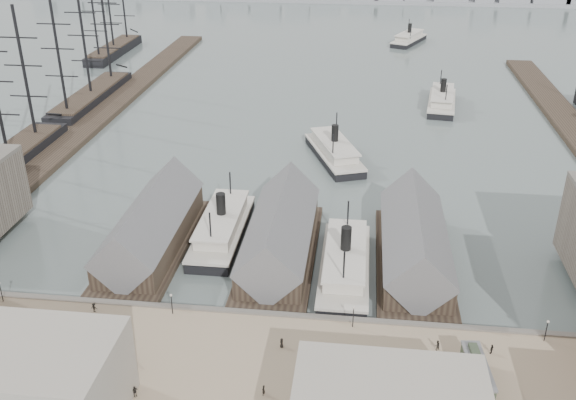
# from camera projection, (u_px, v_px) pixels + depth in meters

# --- Properties ---
(ground) EXTENTS (900.00, 900.00, 0.00)m
(ground) POSITION_uv_depth(u_px,v_px,m) (268.00, 305.00, 112.66)
(ground) COLOR #525E5D
(ground) RESTS_ON ground
(quay) EXTENTS (180.00, 30.00, 2.00)m
(quay) POSITION_uv_depth(u_px,v_px,m) (248.00, 379.00, 94.40)
(quay) COLOR gray
(quay) RESTS_ON ground
(seawall) EXTENTS (180.00, 1.20, 2.30)m
(seawall) POSITION_uv_depth(u_px,v_px,m) (263.00, 318.00, 107.52)
(seawall) COLOR #59544C
(seawall) RESTS_ON ground
(west_wharf) EXTENTS (10.00, 220.00, 1.60)m
(west_wharf) POSITION_uv_depth(u_px,v_px,m) (106.00, 109.00, 208.66)
(west_wharf) COLOR #2D231C
(west_wharf) RESTS_ON ground
(ferry_shed_west) EXTENTS (14.00, 42.00, 12.60)m
(ferry_shed_west) POSITION_uv_depth(u_px,v_px,m) (152.00, 228.00, 128.43)
(ferry_shed_west) COLOR #2D231C
(ferry_shed_west) RESTS_ON ground
(ferry_shed_center) EXTENTS (14.00, 42.00, 12.60)m
(ferry_shed_center) POSITION_uv_depth(u_px,v_px,m) (280.00, 236.00, 125.65)
(ferry_shed_center) COLOR #2D231C
(ferry_shed_center) RESTS_ON ground
(ferry_shed_east) EXTENTS (14.00, 42.00, 12.60)m
(ferry_shed_east) POSITION_uv_depth(u_px,v_px,m) (414.00, 243.00, 122.88)
(ferry_shed_east) COLOR #2D231C
(ferry_shed_east) RESTS_ON ground
(street_bldg_west) EXTENTS (30.00, 16.00, 12.00)m
(street_bldg_west) POSITION_uv_depth(u_px,v_px,m) (4.00, 382.00, 83.82)
(street_bldg_west) COLOR gray
(street_bldg_west) RESTS_ON quay
(lamp_post_far_w) EXTENTS (0.44, 0.44, 3.92)m
(lamp_post_far_w) POSITION_uv_depth(u_px,v_px,m) (0.00, 288.00, 109.14)
(lamp_post_far_w) COLOR black
(lamp_post_far_w) RESTS_ON quay
(lamp_post_near_w) EXTENTS (0.44, 0.44, 3.92)m
(lamp_post_near_w) POSITION_uv_depth(u_px,v_px,m) (171.00, 300.00, 105.94)
(lamp_post_near_w) COLOR black
(lamp_post_near_w) RESTS_ON quay
(lamp_post_near_e) EXTENTS (0.44, 0.44, 3.92)m
(lamp_post_near_e) POSITION_uv_depth(u_px,v_px,m) (353.00, 313.00, 102.75)
(lamp_post_near_e) COLOR black
(lamp_post_near_e) RESTS_ON quay
(lamp_post_far_e) EXTENTS (0.44, 0.44, 3.92)m
(lamp_post_far_e) POSITION_uv_depth(u_px,v_px,m) (547.00, 327.00, 99.55)
(lamp_post_far_e) COLOR black
(lamp_post_far_e) RESTS_ON quay
(ferry_docked_west) EXTENTS (8.97, 29.90, 10.68)m
(ferry_docked_west) POSITION_uv_depth(u_px,v_px,m) (222.00, 227.00, 133.41)
(ferry_docked_west) COLOR black
(ferry_docked_west) RESTS_ON ground
(ferry_docked_east) EXTENTS (9.06, 30.21, 10.79)m
(ferry_docked_east) POSITION_uv_depth(u_px,v_px,m) (345.00, 263.00, 120.45)
(ferry_docked_east) COLOR black
(ferry_docked_east) RESTS_ON ground
(ferry_open_near) EXTENTS (18.24, 30.11, 10.32)m
(ferry_open_near) POSITION_uv_depth(u_px,v_px,m) (334.00, 151.00, 171.52)
(ferry_open_near) COLOR black
(ferry_open_near) RESTS_ON ground
(ferry_open_mid) EXTENTS (11.88, 29.17, 10.12)m
(ferry_open_mid) POSITION_uv_depth(u_px,v_px,m) (442.00, 100.00, 212.43)
(ferry_open_mid) COLOR black
(ferry_open_mid) RESTS_ON ground
(ferry_open_far) EXTENTS (18.27, 28.03, 9.66)m
(ferry_open_far) POSITION_uv_depth(u_px,v_px,m) (409.00, 38.00, 298.41)
(ferry_open_far) COLOR black
(ferry_open_far) RESTS_ON ground
(sailing_ship_mid) EXTENTS (9.30, 53.76, 38.25)m
(sailing_ship_mid) POSITION_uv_depth(u_px,v_px,m) (91.00, 95.00, 215.82)
(sailing_ship_mid) COLOR black
(sailing_ship_mid) RESTS_ON ground
(sailing_ship_far) EXTENTS (8.67, 48.15, 35.63)m
(sailing_ship_far) POSITION_uv_depth(u_px,v_px,m) (114.00, 48.00, 278.79)
(sailing_ship_far) COLOR black
(sailing_ship_far) RESTS_ON ground
(tram) EXTENTS (3.70, 10.87, 3.80)m
(tram) POSITION_uv_depth(u_px,v_px,m) (477.00, 375.00, 90.91)
(tram) COLOR black
(tram) RESTS_ON quay
(horse_cart_left) EXTENTS (4.83, 2.46, 1.62)m
(horse_cart_left) POSITION_uv_depth(u_px,v_px,m) (77.00, 323.00, 103.59)
(horse_cart_left) COLOR black
(horse_cart_left) RESTS_ON quay
(horse_cart_center) EXTENTS (4.80, 3.45, 1.62)m
(horse_cart_center) POSITION_uv_depth(u_px,v_px,m) (124.00, 359.00, 95.63)
(horse_cart_center) COLOR black
(horse_cart_center) RESTS_ON quay
(horse_cart_right) EXTENTS (4.82, 2.72, 1.59)m
(horse_cart_right) POSITION_uv_depth(u_px,v_px,m) (340.00, 379.00, 91.74)
(horse_cart_right) COLOR black
(horse_cart_right) RESTS_ON quay
(pedestrian_2) EXTENTS (1.10, 0.68, 1.63)m
(pedestrian_2) POSITION_uv_depth(u_px,v_px,m) (94.00, 308.00, 107.30)
(pedestrian_2) COLOR black
(pedestrian_2) RESTS_ON quay
(pedestrian_3) EXTENTS (1.05, 0.99, 1.75)m
(pedestrian_3) POSITION_uv_depth(u_px,v_px,m) (135.00, 392.00, 89.42)
(pedestrian_3) COLOR black
(pedestrian_3) RESTS_ON quay
(pedestrian_4) EXTENTS (0.67, 0.88, 1.62)m
(pedestrian_4) POSITION_uv_depth(u_px,v_px,m) (282.00, 343.00, 99.04)
(pedestrian_4) COLOR black
(pedestrian_4) RESTS_ON quay
(pedestrian_5) EXTENTS (0.65, 0.73, 1.67)m
(pedestrian_5) POSITION_uv_depth(u_px,v_px,m) (263.00, 390.00, 89.73)
(pedestrian_5) COLOR black
(pedestrian_5) RESTS_ON quay
(pedestrian_6) EXTENTS (1.03, 0.94, 1.71)m
(pedestrian_6) POSITION_uv_depth(u_px,v_px,m) (437.00, 345.00, 98.44)
(pedestrian_6) COLOR black
(pedestrian_6) RESTS_ON quay
(pedestrian_8) EXTENTS (0.91, 1.02, 1.66)m
(pedestrian_8) POSITION_uv_depth(u_px,v_px,m) (492.00, 349.00, 97.68)
(pedestrian_8) COLOR black
(pedestrian_8) RESTS_ON quay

